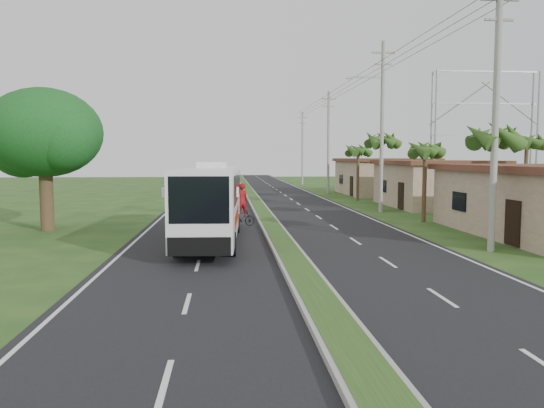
{
  "coord_description": "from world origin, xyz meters",
  "views": [
    {
      "loc": [
        -2.4,
        -18.95,
        3.88
      ],
      "look_at": [
        -0.41,
        4.77,
        1.8
      ],
      "focal_mm": 35.0,
      "sensor_mm": 36.0,
      "label": 1
    }
  ],
  "objects": [
    {
      "name": "shop_far",
      "position": [
        14.0,
        36.0,
        1.93
      ],
      "size": [
        8.6,
        11.6,
        3.82
      ],
      "color": "#9D7F6A",
      "rests_on": "ground"
    },
    {
      "name": "shade_tree",
      "position": [
        -12.11,
        10.02,
        5.03
      ],
      "size": [
        6.3,
        6.0,
        7.54
      ],
      "color": "#473321",
      "rests_on": "ground"
    },
    {
      "name": "utility_pole_a",
      "position": [
        8.5,
        2.0,
        5.67
      ],
      "size": [
        1.6,
        0.28,
        11.0
      ],
      "color": "gray",
      "rests_on": "ground"
    },
    {
      "name": "median_strip",
      "position": [
        0.0,
        20.0,
        0.1
      ],
      "size": [
        1.2,
        160.0,
        0.18
      ],
      "color": "gray",
      "rests_on": "ground"
    },
    {
      "name": "lane_edge_right",
      "position": [
        6.7,
        20.0,
        0.0
      ],
      "size": [
        0.12,
        160.0,
        0.01
      ],
      "primitive_type": "cube",
      "color": "silver",
      "rests_on": "ground"
    },
    {
      "name": "coach_bus_main",
      "position": [
        -3.16,
        5.43,
        2.03
      ],
      "size": [
        2.87,
        11.49,
        3.68
      ],
      "rotation": [
        0.0,
        0.0,
        -0.04
      ],
      "color": "white",
      "rests_on": "ground"
    },
    {
      "name": "road_asphalt",
      "position": [
        0.0,
        20.0,
        0.01
      ],
      "size": [
        14.0,
        160.0,
        0.02
      ],
      "primitive_type": "cube",
      "color": "black",
      "rests_on": "ground"
    },
    {
      "name": "lane_edge_left",
      "position": [
        -6.7,
        20.0,
        0.0
      ],
      "size": [
        0.12,
        160.0,
        0.01
      ],
      "primitive_type": "cube",
      "color": "silver",
      "rests_on": "ground"
    },
    {
      "name": "billboard_lattice",
      "position": [
        22.0,
        30.0,
        6.82
      ],
      "size": [
        10.18,
        1.18,
        12.07
      ],
      "color": "gray",
      "rests_on": "ground"
    },
    {
      "name": "palm_verge_c",
      "position": [
        8.8,
        19.0,
        5.12
      ],
      "size": [
        2.4,
        2.4,
        5.85
      ],
      "color": "#473321",
      "rests_on": "ground"
    },
    {
      "name": "ground",
      "position": [
        0.0,
        0.0,
        0.0
      ],
      "size": [
        180.0,
        180.0,
        0.0
      ],
      "primitive_type": "plane",
      "color": "#1E4318",
      "rests_on": "ground"
    },
    {
      "name": "utility_pole_c",
      "position": [
        8.5,
        38.0,
        5.67
      ],
      "size": [
        1.6,
        0.28,
        11.0
      ],
      "color": "gray",
      "rests_on": "ground"
    },
    {
      "name": "shop_mid",
      "position": [
        14.0,
        22.0,
        1.86
      ],
      "size": [
        7.6,
        10.6,
        3.67
      ],
      "color": "#9D7F6A",
      "rests_on": "ground"
    },
    {
      "name": "coach_bus_far",
      "position": [
        -4.02,
        51.84,
        1.95
      ],
      "size": [
        2.95,
        11.91,
        3.45
      ],
      "rotation": [
        0.0,
        0.0,
        0.03
      ],
      "color": "silver",
      "rests_on": "ground"
    },
    {
      "name": "palm_verge_d",
      "position": [
        9.3,
        28.0,
        4.55
      ],
      "size": [
        2.4,
        2.4,
        5.25
      ],
      "color": "#473321",
      "rests_on": "ground"
    },
    {
      "name": "palm_verge_a",
      "position": [
        9.0,
        3.0,
        4.74
      ],
      "size": [
        2.4,
        2.4,
        5.45
      ],
      "color": "#473321",
      "rests_on": "ground"
    },
    {
      "name": "motorcyclist",
      "position": [
        -1.61,
        10.91,
        0.97
      ],
      "size": [
        1.6,
        0.85,
        2.45
      ],
      "rotation": [
        0.0,
        0.0,
        0.28
      ],
      "color": "black",
      "rests_on": "ground"
    },
    {
      "name": "utility_pole_d",
      "position": [
        8.5,
        58.0,
        5.42
      ],
      "size": [
        1.6,
        0.28,
        10.5
      ],
      "color": "gray",
      "rests_on": "ground"
    },
    {
      "name": "utility_pole_b",
      "position": [
        8.47,
        18.0,
        6.26
      ],
      "size": [
        3.2,
        0.28,
        12.0
      ],
      "color": "gray",
      "rests_on": "ground"
    },
    {
      "name": "palm_behind_shop",
      "position": [
        17.5,
        15.0,
        4.93
      ],
      "size": [
        2.4,
        2.4,
        5.65
      ],
      "color": "#473321",
      "rests_on": "ground"
    },
    {
      "name": "palm_verge_b",
      "position": [
        9.4,
        12.0,
        4.36
      ],
      "size": [
        2.4,
        2.4,
        5.05
      ],
      "color": "#473321",
      "rests_on": "ground"
    }
  ]
}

